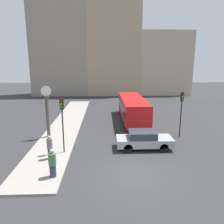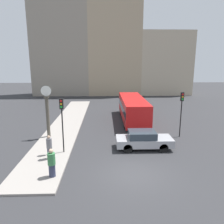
# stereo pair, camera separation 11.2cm
# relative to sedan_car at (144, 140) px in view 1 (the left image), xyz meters

# --- Properties ---
(ground_plane) EXTENTS (120.00, 120.00, 0.00)m
(ground_plane) POSITION_rel_sedan_car_xyz_m (-1.30, -4.00, -0.71)
(ground_plane) COLOR #2D2D30
(sidewalk_corner) EXTENTS (3.13, 26.36, 0.12)m
(sidewalk_corner) POSITION_rel_sedan_car_xyz_m (-7.06, 7.18, -0.65)
(sidewalk_corner) COLOR gray
(sidewalk_corner) RESTS_ON ground_plane
(building_row) EXTENTS (31.58, 5.00, 19.07)m
(building_row) POSITION_rel_sedan_car_xyz_m (-2.47, 29.31, 7.84)
(building_row) COLOR gray
(building_row) RESTS_ON ground_plane
(sedan_car) EXTENTS (4.29, 1.79, 1.40)m
(sedan_car) POSITION_rel_sedan_car_xyz_m (0.00, 0.00, 0.00)
(sedan_car) COLOR #9E9EA3
(sedan_car) RESTS_ON ground_plane
(bus_distant) EXTENTS (2.50, 9.75, 2.60)m
(bus_distant) POSITION_rel_sedan_car_xyz_m (0.19, 8.29, 0.79)
(bus_distant) COLOR red
(bus_distant) RESTS_ON ground_plane
(traffic_light_near) EXTENTS (0.26, 0.24, 3.98)m
(traffic_light_near) POSITION_rel_sedan_car_xyz_m (-6.00, -0.76, 2.25)
(traffic_light_near) COLOR black
(traffic_light_near) RESTS_ON sidewalk_corner
(traffic_light_far) EXTENTS (0.26, 0.24, 4.02)m
(traffic_light_far) POSITION_rel_sedan_car_xyz_m (3.73, 2.61, 2.16)
(traffic_light_far) COLOR black
(traffic_light_far) RESTS_ON ground_plane
(street_clock) EXTENTS (0.97, 0.37, 4.54)m
(street_clock) POSITION_rel_sedan_car_xyz_m (-7.94, 2.72, 1.73)
(street_clock) COLOR #4C473D
(street_clock) RESTS_ON sidewalk_corner
(pedestrian_grey_jacket) EXTENTS (0.37, 0.37, 1.65)m
(pedestrian_grey_jacket) POSITION_rel_sedan_car_xyz_m (-6.74, -1.87, 0.23)
(pedestrian_grey_jacket) COLOR #2D334C
(pedestrian_grey_jacket) RESTS_ON sidewalk_corner
(pedestrian_green_hoodie) EXTENTS (0.44, 0.44, 1.68)m
(pedestrian_green_hoodie) POSITION_rel_sedan_car_xyz_m (-6.02, -4.29, 0.24)
(pedestrian_green_hoodie) COLOR #2D334C
(pedestrian_green_hoodie) RESTS_ON sidewalk_corner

